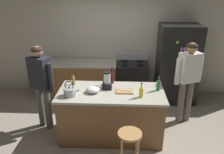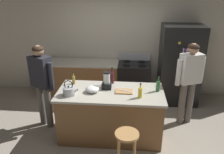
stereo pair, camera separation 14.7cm
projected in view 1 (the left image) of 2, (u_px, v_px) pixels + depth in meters
ground_plane at (111, 134)px, 4.29m from camera, size 14.00×14.00×0.00m
back_wall at (115, 41)px, 5.58m from camera, size 8.00×0.10×2.70m
kitchen_island at (111, 114)px, 4.12m from camera, size 1.86×0.89×0.91m
back_counter_run at (82, 80)px, 5.59m from camera, size 2.00×0.64×0.91m
refrigerator at (177, 64)px, 5.26m from camera, size 0.90×0.73×1.84m
stove_range at (132, 81)px, 5.50m from camera, size 0.76×0.65×1.09m
person_by_island_left at (41, 80)px, 4.17m from camera, size 0.57×0.37×1.66m
person_by_sink_right at (188, 76)px, 4.36m from camera, size 0.58×0.35×1.67m
bar_stool at (130, 141)px, 3.35m from camera, size 0.36×0.36×0.63m
blender_appliance at (107, 82)px, 4.01m from camera, size 0.17×0.17×0.32m
bottle_soda at (141, 92)px, 3.72m from camera, size 0.07×0.07×0.26m
bottle_wine at (112, 78)px, 4.23m from camera, size 0.08×0.08×0.32m
bottle_vinegar at (73, 80)px, 4.19m from camera, size 0.06×0.06×0.24m
bottle_olive_oil at (158, 85)px, 3.95m from camera, size 0.07×0.07×0.28m
mixing_bowl at (93, 89)px, 3.90m from camera, size 0.24×0.24×0.11m
tea_kettle at (70, 91)px, 3.77m from camera, size 0.28×0.20×0.27m
cutting_board at (125, 91)px, 3.93m from camera, size 0.30×0.20×0.02m
chef_knife at (126, 91)px, 3.93m from camera, size 0.22×0.10×0.01m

